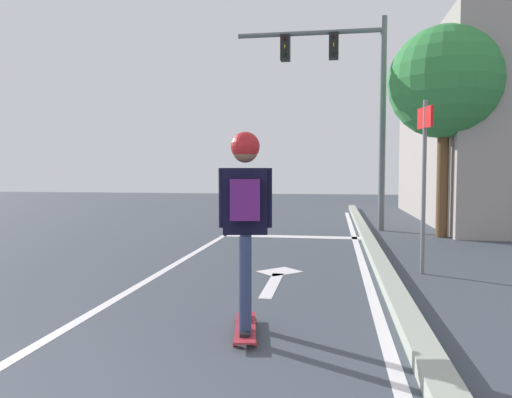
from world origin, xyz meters
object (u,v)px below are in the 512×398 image
object	(u,v)px
skateboard	(245,327)
roadside_tree	(445,83)
skater	(245,202)
traffic_signal_mast	(345,82)
street_sign_post	(424,162)

from	to	relation	value
skateboard	roadside_tree	bearing A→B (deg)	65.72
skateboard	skater	size ratio (longest dim) A/B	0.51
skateboard	traffic_signal_mast	world-z (taller)	traffic_signal_mast
skater	street_sign_post	world-z (taller)	street_sign_post
traffic_signal_mast	roadside_tree	bearing A→B (deg)	-24.91
skateboard	traffic_signal_mast	xyz separation A→B (m)	(1.05, 8.13, 3.66)
street_sign_post	roadside_tree	world-z (taller)	roadside_tree
traffic_signal_mast	roadside_tree	size ratio (longest dim) A/B	1.12
skateboard	skater	xyz separation A→B (m)	(0.00, -0.01, 1.15)
traffic_signal_mast	roadside_tree	distance (m)	2.40
skateboard	skater	world-z (taller)	skater
traffic_signal_mast	roadside_tree	world-z (taller)	traffic_signal_mast
skater	street_sign_post	bearing A→B (deg)	55.33
skateboard	roadside_tree	world-z (taller)	roadside_tree
skater	traffic_signal_mast	world-z (taller)	traffic_signal_mast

